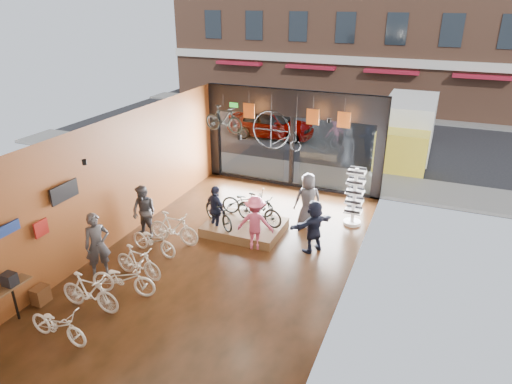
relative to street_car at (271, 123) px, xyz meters
The scene contains 35 objects.
ground_plane 12.43m from the street_car, 75.41° to the right, with size 7.00×12.00×0.04m, color black.
ceiling 12.77m from the street_car, 75.41° to the right, with size 7.00×12.00×0.04m, color black.
wall_left 12.06m from the street_car, 91.89° to the right, with size 0.04×12.00×3.80m, color #954720.
wall_right 13.76m from the street_car, 61.03° to the right, with size 0.04×12.00×3.80m, color beige.
wall_back 18.32m from the street_car, 80.16° to the right, with size 7.00×0.04×3.80m, color beige.
storefront 6.86m from the street_car, 62.50° to the right, with size 7.00×0.26×3.80m, color black, non-canonical shape.
exit_sign 6.57m from the street_car, 83.25° to the right, with size 0.35×0.06×0.18m, color #198C26.
street_road 4.40m from the street_car, 43.84° to the left, with size 30.00×18.00×0.02m, color black.
sidewalk_near 5.77m from the street_car, 56.94° to the right, with size 30.00×2.40×0.12m, color slate.
sidewalk_far 7.70m from the street_car, 65.95° to the left, with size 30.00×2.00×0.12m, color slate.
street_car is the anchor object (origin of this frame).
box_truck 7.03m from the street_car, ahead, with size 2.20×6.60×2.60m, color silver, non-canonical shape.
floor_bike_0 16.50m from the street_car, 85.60° to the right, with size 0.54×1.56×0.82m, color silver.
floor_bike_1 15.37m from the street_car, 85.66° to the right, with size 0.46×1.61×0.97m, color silver.
floor_bike_2 14.59m from the street_car, 84.04° to the right, with size 0.59×1.70×0.89m, color silver.
floor_bike_3 13.79m from the street_car, 84.19° to the right, with size 0.42×1.50×0.90m, color silver.
floor_bike_4 12.59m from the street_car, 85.06° to the right, with size 0.56×1.61×0.84m, color silver.
floor_bike_5 11.86m from the street_car, 83.73° to the right, with size 0.47×1.67×1.00m, color silver.
display_platform 10.75m from the street_car, 73.80° to the right, with size 2.40×1.80×0.30m, color brown.
display_bike_left 10.95m from the street_car, 77.94° to the right, with size 0.58×1.68×0.88m, color black.
display_bike_mid 10.74m from the street_car, 71.35° to the right, with size 0.47×1.67×1.01m, color black.
display_bike_right 10.13m from the street_car, 73.67° to the right, with size 0.61×1.75×0.92m, color black.
customer_0 14.03m from the street_car, 88.48° to the right, with size 0.66×0.43×1.81m, color #3F3F44.
customer_1 11.82m from the street_car, 88.61° to the right, with size 0.83×0.65×1.71m, color #3F3F44.
customer_2 10.93m from the street_car, 78.42° to the right, with size 0.94×0.39×1.61m, color #161C33.
customer_3 11.71m from the street_car, 71.61° to the right, with size 1.08×0.62×1.67m, color #CC4C72.
customer_4 10.28m from the street_car, 62.73° to the right, with size 0.89×0.58×1.82m, color #3F3F44.
customer_5 11.88m from the street_car, 63.31° to the right, with size 1.49×0.48×1.61m, color #161C33.
sunglasses_rack 10.41m from the street_car, 54.30° to the right, with size 0.58×0.48×1.96m, color white, non-canonical shape.
wall_merch 15.51m from the street_car, 90.95° to the right, with size 0.40×2.40×2.60m, color navy, non-canonical shape.
penny_farthing 8.04m from the street_car, 67.49° to the right, with size 1.78×0.06×1.42m, color black, non-canonical shape.
hung_bike 8.16m from the street_car, 82.02° to the right, with size 0.45×1.58×0.95m, color black.
jersey_left 7.36m from the street_car, 76.33° to the right, with size 0.45×0.03×0.55m, color #CC5919.
jersey_mid 8.26m from the street_car, 58.89° to the right, with size 0.45×0.03×0.55m, color #CC5919.
jersey_right 8.86m from the street_car, 52.56° to the right, with size 0.45×0.03×0.55m, color #CC5919.
Camera 1 is at (5.15, -10.15, 6.97)m, focal length 32.00 mm.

